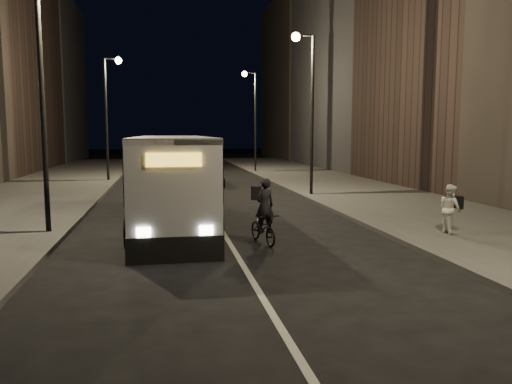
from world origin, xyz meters
name	(u,v)px	position (x,y,z in m)	size (l,w,h in m)	color
ground	(239,259)	(0.00, 0.00, 0.00)	(180.00, 180.00, 0.00)	black
sidewalk_right	(350,190)	(8.50, 14.00, 0.08)	(7.00, 70.00, 0.16)	#383836
sidewalk_left	(33,197)	(-8.50, 14.00, 0.08)	(7.00, 70.00, 0.16)	#383836
building_row_right	(379,46)	(16.00, 27.50, 10.50)	(8.00, 61.00, 21.00)	black
streetlight_right_mid	(307,92)	(5.33, 12.00, 5.36)	(1.20, 0.44, 8.12)	black
streetlight_right_far	(252,108)	(5.33, 28.00, 5.36)	(1.20, 0.44, 8.12)	black
streetlight_left_near	(50,67)	(-5.33, 4.00, 5.36)	(1.20, 0.44, 8.12)	black
streetlight_left_far	(110,102)	(-5.33, 22.00, 5.36)	(1.20, 0.44, 8.12)	black
city_bus	(172,176)	(-1.60, 5.72, 1.73)	(2.88, 11.84, 3.18)	silver
cyclist_on_bicycle	(264,222)	(1.00, 1.68, 0.66)	(0.96, 1.82, 2.00)	black
pedestrian_woman	(450,209)	(6.95, 1.40, 0.94)	(0.75, 0.59, 1.55)	beige
car_near	(208,174)	(0.80, 18.38, 0.76)	(1.79, 4.45, 1.52)	black
car_mid	(169,164)	(-1.50, 29.90, 0.67)	(1.42, 4.08, 1.35)	#363639
car_far	(196,165)	(0.82, 29.70, 0.62)	(1.72, 4.24, 1.23)	black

